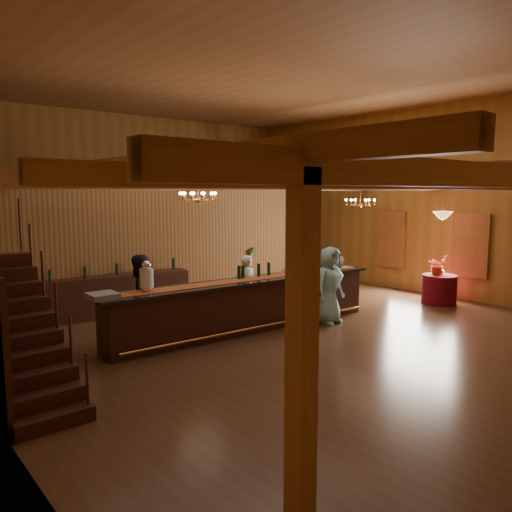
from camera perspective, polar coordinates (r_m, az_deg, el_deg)
floor at (r=11.50m, az=1.61°, el=-7.87°), size 14.00×14.00×0.00m
ceiling at (r=11.37m, az=1.72°, el=19.96°), size 14.00×14.00×0.00m
wall_back at (r=16.99m, az=-14.24°, el=6.20°), size 12.00×0.10×5.50m
wall_right at (r=15.72m, az=18.39°, el=5.98°), size 0.10×14.00×5.50m
beam_grid at (r=11.48m, az=-0.02°, el=8.46°), size 11.90×13.90×0.39m
support_posts at (r=10.82m, az=3.39°, el=-0.19°), size 9.20×10.20×3.20m
partition_wall at (r=13.74m, az=-9.65°, el=1.10°), size 9.00×0.18×3.10m
window_right_front at (r=14.96m, az=23.30°, el=1.11°), size 0.12×1.05×1.75m
window_right_back at (r=16.30m, az=15.15°, el=1.91°), size 0.12×1.05×1.75m
staircase at (r=8.07m, az=-25.15°, el=-7.80°), size 1.00×2.80×2.00m
backroom_boxes at (r=15.71m, az=-12.58°, el=-1.96°), size 4.10×0.60×1.10m
tasting_bar at (r=10.94m, az=-1.02°, el=-5.57°), size 6.78×1.23×1.14m
beverage_dispenser at (r=9.70m, az=-12.40°, el=-2.34°), size 0.26×0.26×0.60m
glass_rack_tray at (r=9.32m, az=-17.13°, el=-4.37°), size 0.50×0.50×0.10m
raffle_drum at (r=12.53m, az=9.30°, el=-0.63°), size 0.34×0.24×0.30m
bar_bottle_0 at (r=10.84m, az=-1.96°, el=-1.90°), size 0.07×0.07×0.30m
bar_bottle_1 at (r=10.90m, az=-1.51°, el=-1.85°), size 0.07×0.07×0.30m
bar_bottle_2 at (r=11.15m, az=0.30°, el=-1.64°), size 0.07×0.07×0.30m
bar_bottle_3 at (r=11.32m, az=1.48°, el=-1.51°), size 0.07×0.07×0.30m
backbar_shelf at (r=12.75m, az=-15.52°, el=-4.31°), size 3.61×0.97×1.00m
round_table at (r=14.43m, az=20.20°, el=-3.60°), size 0.91×0.91×0.79m
chandelier_left at (r=11.11m, az=-6.66°, el=6.84°), size 0.80×0.80×0.43m
chandelier_right at (r=13.96m, az=11.81°, el=6.06°), size 0.80×0.80×0.61m
pendant_lamp at (r=14.20m, az=20.56°, el=4.39°), size 0.52×0.52×0.90m
bartender at (r=11.77m, az=-1.22°, el=-3.63°), size 0.61×0.44×1.55m
staff_second at (r=10.38m, az=-13.23°, el=-4.69°), size 0.99×0.85×1.77m
guest at (r=11.60m, az=8.41°, el=-3.31°), size 0.93×0.66×1.78m
floor_plant at (r=15.44m, az=-1.04°, el=-1.40°), size 0.76×0.62×1.35m
table_flowers at (r=14.38m, az=19.98°, el=-0.94°), size 0.56×0.51×0.54m
table_vase at (r=14.50m, az=20.32°, el=-1.33°), size 0.20×0.20×0.32m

